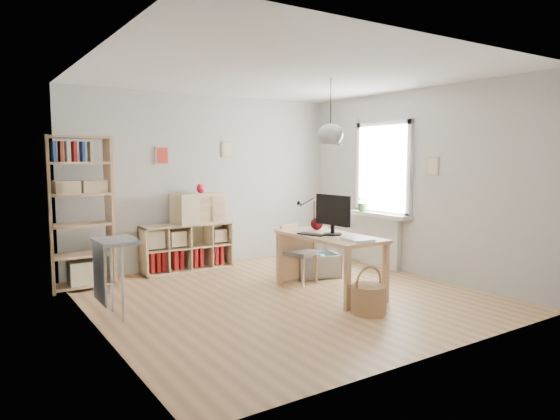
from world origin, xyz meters
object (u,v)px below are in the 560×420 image
desk (329,242)px  monitor (333,212)px  chair (296,250)px  drawer_chest (198,208)px  cube_shelf (185,251)px  storage_chest (314,260)px  tall_bookshelf (79,206)px

desk → monitor: monitor is taller
chair → drawer_chest: (-0.78, 1.51, 0.49)m
chair → monitor: size_ratio=1.37×
cube_shelf → storage_chest: bearing=-44.0°
cube_shelf → storage_chest: size_ratio=1.61×
chair → storage_chest: 0.53m
desk → chair: (-0.03, 0.68, -0.20)m
cube_shelf → drawer_chest: (0.21, -0.04, 0.65)m
storage_chest → cube_shelf: bearing=150.6°
cube_shelf → chair: 1.85m
tall_bookshelf → chair: (2.56, -1.27, -0.63)m
storage_chest → monitor: size_ratio=1.49×
cube_shelf → drawer_chest: drawer_chest is taller
chair → cube_shelf: bearing=101.5°
cube_shelf → tall_bookshelf: size_ratio=0.70×
desk → monitor: 0.38m
cube_shelf → chair: (0.99, -1.55, 0.16)m
storage_chest → drawer_chest: (-1.22, 1.34, 0.72)m
desk → chair: 0.71m
cube_shelf → storage_chest: (1.43, -1.38, -0.07)m
desk → monitor: size_ratio=2.58×
chair → storage_chest: bearing=0.3°
chair → monitor: 0.92m
desk → drawer_chest: size_ratio=1.89×
storage_chest → drawer_chest: 1.95m
monitor → drawer_chest: size_ratio=0.73×
storage_chest → tall_bookshelf: bearing=174.4°
desk → storage_chest: desk is taller
chair → drawer_chest: bearing=96.3°
monitor → cube_shelf: bearing=111.4°
drawer_chest → chair: bearing=-71.5°
monitor → desk: bearing=117.5°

